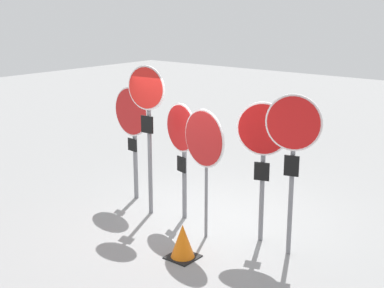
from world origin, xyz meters
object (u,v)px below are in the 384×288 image
object	(u,v)px
stop_sign_0	(132,122)
stop_sign_2	(182,139)
stop_sign_1	(147,109)
traffic_cone_0	(183,241)
stop_sign_3	(204,143)
stop_sign_4	(263,144)
stop_sign_5	(293,141)

from	to	relation	value
stop_sign_0	stop_sign_2	xyz separation A→B (m)	(1.37, -0.17, -0.09)
stop_sign_1	stop_sign_2	bearing A→B (deg)	13.38
traffic_cone_0	stop_sign_0	bearing A→B (deg)	150.53
stop_sign_3	stop_sign_4	distance (m)	0.91
stop_sign_1	traffic_cone_0	xyz separation A→B (m)	(1.60, -0.96, -1.67)
stop_sign_2	stop_sign_1	bearing A→B (deg)	-145.13
stop_sign_1	stop_sign_3	world-z (taller)	stop_sign_1
stop_sign_0	traffic_cone_0	size ratio (longest dim) A/B	4.13
stop_sign_5	stop_sign_2	bearing A→B (deg)	161.61
stop_sign_4	traffic_cone_0	world-z (taller)	stop_sign_4
stop_sign_1	stop_sign_5	size ratio (longest dim) A/B	1.09
stop_sign_0	stop_sign_5	distance (m)	3.57
stop_sign_3	stop_sign_0	bearing A→B (deg)	177.22
stop_sign_2	stop_sign_3	world-z (taller)	stop_sign_3
stop_sign_0	stop_sign_5	size ratio (longest dim) A/B	0.89
stop_sign_0	stop_sign_5	world-z (taller)	stop_sign_5
stop_sign_4	stop_sign_5	bearing A→B (deg)	-31.77
stop_sign_1	stop_sign_4	bearing A→B (deg)	0.71
stop_sign_2	traffic_cone_0	distance (m)	1.95
stop_sign_0	stop_sign_4	size ratio (longest dim) A/B	0.97
stop_sign_5	stop_sign_0	bearing A→B (deg)	159.82
stop_sign_1	traffic_cone_0	size ratio (longest dim) A/B	5.05
stop_sign_2	stop_sign_5	bearing A→B (deg)	12.98
stop_sign_2	stop_sign_3	distance (m)	0.91
stop_sign_2	stop_sign_4	distance (m)	1.60
stop_sign_1	stop_sign_4	xyz separation A→B (m)	(2.19, 0.26, -0.31)
stop_sign_0	stop_sign_4	distance (m)	2.97
stop_sign_2	stop_sign_3	size ratio (longest dim) A/B	0.97
stop_sign_3	stop_sign_5	xyz separation A→B (m)	(1.37, 0.32, 0.20)
stop_sign_0	stop_sign_3	xyz separation A→B (m)	(2.18, -0.58, 0.05)
stop_sign_0	stop_sign_4	world-z (taller)	stop_sign_4
stop_sign_1	stop_sign_3	distance (m)	1.46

